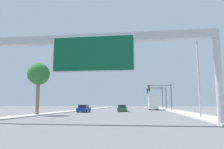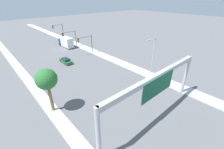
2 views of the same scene
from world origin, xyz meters
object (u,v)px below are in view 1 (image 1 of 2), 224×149
(palm_tree_background, at_px, (39,75))
(car_mid_right, at_px, (123,108))
(street_lamp_right, at_px, (195,70))
(traffic_light_far_intersection, at_px, (158,94))
(traffic_light_near_intersection, at_px, (163,92))
(sign_gantry, at_px, (93,52))
(car_far_center, at_px, (84,109))
(truck_box_primary, at_px, (153,103))
(traffic_light_mid_block, at_px, (159,95))

(palm_tree_background, bearing_deg, car_mid_right, 57.68)
(car_mid_right, bearing_deg, street_lamp_right, -64.04)
(traffic_light_far_intersection, bearing_deg, traffic_light_near_intersection, -91.34)
(street_lamp_right, bearing_deg, traffic_light_far_intersection, 91.40)
(sign_gantry, xyz_separation_m, car_mid_right, (0.00, 28.18, -5.32))
(sign_gantry, height_order, street_lamp_right, street_lamp_right)
(sign_gantry, bearing_deg, car_mid_right, 90.00)
(car_far_center, height_order, street_lamp_right, street_lamp_right)
(car_mid_right, distance_m, truck_box_primary, 15.15)
(car_mid_right, height_order, traffic_light_near_intersection, traffic_light_near_intersection)
(sign_gantry, bearing_deg, traffic_light_far_intersection, 79.82)
(sign_gantry, bearing_deg, street_lamp_right, 37.04)
(car_far_center, height_order, truck_box_primary, truck_box_primary)
(car_mid_right, bearing_deg, traffic_light_mid_block, 54.52)
(traffic_light_near_intersection, bearing_deg, truck_box_primary, 97.59)
(traffic_light_mid_block, distance_m, palm_tree_background, 34.40)
(traffic_light_far_intersection, relative_size, palm_tree_background, 0.91)
(truck_box_primary, distance_m, street_lamp_right, 34.32)
(car_mid_right, relative_size, street_lamp_right, 0.50)
(traffic_light_mid_block, relative_size, traffic_light_far_intersection, 0.85)
(traffic_light_far_intersection, relative_size, street_lamp_right, 0.73)
(truck_box_primary, relative_size, palm_tree_background, 1.03)
(traffic_light_mid_block, bearing_deg, street_lamp_right, -87.29)
(sign_gantry, height_order, car_far_center, sign_gantry)
(truck_box_primary, relative_size, street_lamp_right, 0.83)
(truck_box_primary, height_order, street_lamp_right, street_lamp_right)
(traffic_light_near_intersection, distance_m, street_lamp_right, 22.61)
(sign_gantry, relative_size, traffic_light_far_intersection, 3.02)
(car_far_center, bearing_deg, sign_gantry, -73.33)
(traffic_light_near_intersection, xyz_separation_m, traffic_light_mid_block, (-0.04, 10.00, -0.04))
(traffic_light_mid_block, bearing_deg, sign_gantry, -101.96)
(car_mid_right, bearing_deg, car_far_center, -145.56)
(traffic_light_mid_block, height_order, palm_tree_background, palm_tree_background)
(sign_gantry, relative_size, traffic_light_near_intersection, 3.50)
(truck_box_primary, distance_m, traffic_light_near_intersection, 11.78)
(sign_gantry, relative_size, truck_box_primary, 2.66)
(street_lamp_right, bearing_deg, palm_tree_background, 169.21)
(car_mid_right, bearing_deg, truck_box_primary, 62.39)
(truck_box_primary, xyz_separation_m, traffic_light_far_intersection, (2.00, 8.53, 2.71))
(traffic_light_near_intersection, relative_size, palm_tree_background, 0.78)
(car_mid_right, xyz_separation_m, truck_box_primary, (7.00, 13.39, 1.15))
(sign_gantry, relative_size, traffic_light_mid_block, 3.55)
(car_far_center, bearing_deg, traffic_light_far_intersection, 59.09)
(truck_box_primary, bearing_deg, traffic_light_mid_block, -44.58)
(street_lamp_right, bearing_deg, traffic_light_mid_block, 92.71)
(traffic_light_mid_block, height_order, street_lamp_right, street_lamp_right)
(street_lamp_right, bearing_deg, sign_gantry, -142.96)
(sign_gantry, distance_m, car_mid_right, 28.67)
(palm_tree_background, distance_m, street_lamp_right, 20.96)
(truck_box_primary, relative_size, traffic_light_mid_block, 1.34)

